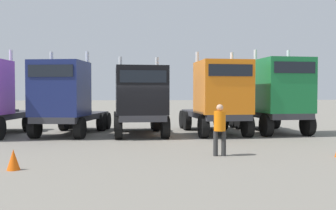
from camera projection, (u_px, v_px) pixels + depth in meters
The scene contains 7 objects.
ground at pixel (143, 139), 17.33m from camera, with size 200.00×200.00×0.00m, color slate.
semi_truck_navy at pixel (65, 98), 18.51m from camera, with size 3.69×6.42×4.29m.
semi_truck_black at pixel (140, 100), 18.52m from camera, with size 2.77×5.93×4.03m.
semi_truck_orange at pixel (219, 97), 19.02m from camera, with size 2.78×6.40×4.33m.
semi_truck_green at pixel (277, 95), 19.60m from camera, with size 2.80×6.32×4.51m.
visitor_in_hivis at pixel (220, 126), 12.65m from camera, with size 0.45×0.43×1.77m.
traffic_cone_far at pixel (13, 160), 10.34m from camera, with size 0.36×0.36×0.58m, color #F2590C.
Camera 1 is at (-0.81, -17.29, 2.14)m, focal length 39.71 mm.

